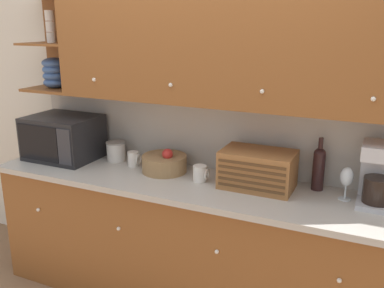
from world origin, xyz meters
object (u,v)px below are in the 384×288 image
(bread_box, at_px, (258,169))
(coffee_maker, at_px, (379,174))
(microwave, at_px, (63,137))
(storage_canister, at_px, (116,151))
(wine_bottle, at_px, (319,167))
(mug, at_px, (200,173))
(mug_blue_second, at_px, (134,159))
(fruit_basket, at_px, (164,163))
(wine_glass, at_px, (347,178))

(bread_box, bearing_deg, coffee_maker, 2.31)
(microwave, bearing_deg, storage_canister, 15.43)
(microwave, height_order, wine_bottle, wine_bottle)
(mug, height_order, bread_box, bread_box)
(microwave, distance_m, bread_box, 1.53)
(mug_blue_second, relative_size, coffee_maker, 0.29)
(fruit_basket, distance_m, bread_box, 0.68)
(bread_box, bearing_deg, wine_bottle, 18.99)
(mug, bearing_deg, storage_canister, 170.19)
(wine_bottle, height_order, wine_glass, wine_bottle)
(mug_blue_second, bearing_deg, coffee_maker, 0.29)
(microwave, bearing_deg, wine_bottle, 4.81)
(mug_blue_second, distance_m, coffee_maker, 1.64)
(mug, bearing_deg, coffee_maker, 4.50)
(microwave, distance_m, storage_canister, 0.43)
(coffee_maker, bearing_deg, mug_blue_second, -179.71)
(microwave, distance_m, wine_glass, 2.06)
(fruit_basket, height_order, wine_bottle, wine_bottle)
(microwave, bearing_deg, mug_blue_second, 5.42)
(mug, height_order, coffee_maker, coffee_maker)
(storage_canister, distance_m, wine_bottle, 1.49)
(wine_bottle, bearing_deg, bread_box, -161.01)
(mug_blue_second, height_order, bread_box, bread_box)
(wine_bottle, distance_m, wine_glass, 0.20)
(storage_canister, distance_m, fruit_basket, 0.46)
(coffee_maker, bearing_deg, microwave, -178.34)
(mug, bearing_deg, microwave, 179.02)
(storage_canister, xyz_separation_m, coffee_maker, (1.83, -0.05, 0.11))
(fruit_basket, height_order, coffee_maker, coffee_maker)
(storage_canister, xyz_separation_m, mug_blue_second, (0.19, -0.05, -0.02))
(bread_box, distance_m, wine_glass, 0.53)
(storage_canister, bearing_deg, coffee_maker, -1.45)
(bread_box, bearing_deg, storage_canister, 176.22)
(mug_blue_second, xyz_separation_m, wine_glass, (1.47, 0.01, 0.08))
(wine_bottle, distance_m, coffee_maker, 0.36)
(microwave, bearing_deg, bread_box, 1.36)
(microwave, height_order, coffee_maker, coffee_maker)
(microwave, relative_size, coffee_maker, 1.40)
(coffee_maker, bearing_deg, bread_box, -177.69)
(microwave, relative_size, wine_bottle, 1.54)
(wine_glass, bearing_deg, microwave, -178.13)
(mug, bearing_deg, wine_glass, 5.51)
(storage_canister, bearing_deg, wine_glass, -1.50)
(mug, height_order, wine_glass, wine_glass)
(fruit_basket, xyz_separation_m, mug, (0.30, -0.07, -0.01))
(storage_canister, distance_m, wine_glass, 1.66)
(coffee_maker, bearing_deg, storage_canister, 178.55)
(wine_bottle, bearing_deg, microwave, -175.19)
(storage_canister, bearing_deg, microwave, -164.57)
(fruit_basket, relative_size, mug, 2.92)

